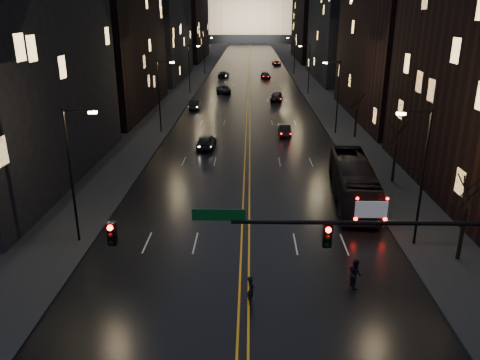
# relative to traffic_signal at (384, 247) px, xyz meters

# --- Properties ---
(ground) EXTENTS (900.00, 900.00, 0.00)m
(ground) POSITION_rel_traffic_signal_xyz_m (-5.91, 0.00, -5.10)
(ground) COLOR black
(ground) RESTS_ON ground
(road) EXTENTS (20.00, 320.00, 0.02)m
(road) POSITION_rel_traffic_signal_xyz_m (-5.91, 130.00, -5.09)
(road) COLOR black
(road) RESTS_ON ground
(sidewalk_left) EXTENTS (8.00, 320.00, 0.16)m
(sidewalk_left) POSITION_rel_traffic_signal_xyz_m (-19.91, 130.00, -5.02)
(sidewalk_left) COLOR black
(sidewalk_left) RESTS_ON ground
(sidewalk_right) EXTENTS (8.00, 320.00, 0.16)m
(sidewalk_right) POSITION_rel_traffic_signal_xyz_m (8.09, 130.00, -5.02)
(sidewalk_right) COLOR black
(sidewalk_right) RESTS_ON ground
(center_line) EXTENTS (0.62, 320.00, 0.01)m
(center_line) POSITION_rel_traffic_signal_xyz_m (-5.91, 130.00, -5.08)
(center_line) COLOR orange
(center_line) RESTS_ON road
(building_left_mid) EXTENTS (12.00, 30.00, 28.00)m
(building_left_mid) POSITION_rel_traffic_signal_xyz_m (-26.91, 54.00, 8.90)
(building_left_mid) COLOR black
(building_left_mid) RESTS_ON ground
(building_left_far) EXTENTS (12.00, 34.00, 20.00)m
(building_left_far) POSITION_rel_traffic_signal_xyz_m (-26.91, 92.00, 4.90)
(building_left_far) COLOR black
(building_left_far) RESTS_ON ground
(building_left_dist) EXTENTS (12.00, 40.00, 24.00)m
(building_left_dist) POSITION_rel_traffic_signal_xyz_m (-26.91, 140.00, 6.90)
(building_left_dist) COLOR black
(building_left_dist) RESTS_ON ground
(building_right_mid) EXTENTS (12.00, 34.00, 26.00)m
(building_right_mid) POSITION_rel_traffic_signal_xyz_m (15.09, 92.00, 7.90)
(building_right_mid) COLOR black
(building_right_mid) RESTS_ON ground
(building_right_dist) EXTENTS (12.00, 40.00, 22.00)m
(building_right_dist) POSITION_rel_traffic_signal_xyz_m (15.09, 140.00, 5.90)
(building_right_dist) COLOR black
(building_right_dist) RESTS_ON ground
(capitol) EXTENTS (90.00, 50.00, 58.50)m
(capitol) POSITION_rel_traffic_signal_xyz_m (-5.91, 250.00, 12.05)
(capitol) COLOR black
(capitol) RESTS_ON ground
(traffic_signal) EXTENTS (17.29, 0.45, 7.00)m
(traffic_signal) POSITION_rel_traffic_signal_xyz_m (0.00, 0.00, 0.00)
(traffic_signal) COLOR black
(traffic_signal) RESTS_ON ground
(streetlamp_right_near) EXTENTS (2.13, 0.25, 9.00)m
(streetlamp_right_near) POSITION_rel_traffic_signal_xyz_m (4.91, 10.00, -0.02)
(streetlamp_right_near) COLOR black
(streetlamp_right_near) RESTS_ON ground
(streetlamp_left_near) EXTENTS (2.13, 0.25, 9.00)m
(streetlamp_left_near) POSITION_rel_traffic_signal_xyz_m (-16.72, 10.00, -0.02)
(streetlamp_left_near) COLOR black
(streetlamp_left_near) RESTS_ON ground
(streetlamp_right_mid) EXTENTS (2.13, 0.25, 9.00)m
(streetlamp_right_mid) POSITION_rel_traffic_signal_xyz_m (4.91, 40.00, -0.02)
(streetlamp_right_mid) COLOR black
(streetlamp_right_mid) RESTS_ON ground
(streetlamp_left_mid) EXTENTS (2.13, 0.25, 9.00)m
(streetlamp_left_mid) POSITION_rel_traffic_signal_xyz_m (-16.72, 40.00, -0.02)
(streetlamp_left_mid) COLOR black
(streetlamp_left_mid) RESTS_ON ground
(streetlamp_right_far) EXTENTS (2.13, 0.25, 9.00)m
(streetlamp_right_far) POSITION_rel_traffic_signal_xyz_m (4.91, 70.00, -0.02)
(streetlamp_right_far) COLOR black
(streetlamp_right_far) RESTS_ON ground
(streetlamp_left_far) EXTENTS (2.13, 0.25, 9.00)m
(streetlamp_left_far) POSITION_rel_traffic_signal_xyz_m (-16.72, 70.00, -0.02)
(streetlamp_left_far) COLOR black
(streetlamp_left_far) RESTS_ON ground
(streetlamp_right_dist) EXTENTS (2.13, 0.25, 9.00)m
(streetlamp_right_dist) POSITION_rel_traffic_signal_xyz_m (4.91, 100.00, -0.02)
(streetlamp_right_dist) COLOR black
(streetlamp_right_dist) RESTS_ON ground
(streetlamp_left_dist) EXTENTS (2.13, 0.25, 9.00)m
(streetlamp_left_dist) POSITION_rel_traffic_signal_xyz_m (-16.72, 100.00, -0.02)
(streetlamp_left_dist) COLOR black
(streetlamp_left_dist) RESTS_ON ground
(tree_right_near) EXTENTS (2.40, 2.40, 6.65)m
(tree_right_near) POSITION_rel_traffic_signal_xyz_m (7.09, 8.00, -0.58)
(tree_right_near) COLOR black
(tree_right_near) RESTS_ON ground
(tree_right_mid) EXTENTS (2.40, 2.40, 6.65)m
(tree_right_mid) POSITION_rel_traffic_signal_xyz_m (7.09, 22.00, -0.58)
(tree_right_mid) COLOR black
(tree_right_mid) RESTS_ON ground
(tree_right_far) EXTENTS (2.40, 2.40, 6.65)m
(tree_right_far) POSITION_rel_traffic_signal_xyz_m (7.09, 38.00, -0.58)
(tree_right_far) COLOR black
(tree_right_far) RESTS_ON ground
(bus) EXTENTS (3.75, 12.05, 3.30)m
(bus) POSITION_rel_traffic_signal_xyz_m (2.59, 17.68, -3.45)
(bus) COLOR black
(bus) RESTS_ON ground
(oncoming_car_a) EXTENTS (2.14, 4.72, 1.57)m
(oncoming_car_a) POSITION_rel_traffic_signal_xyz_m (-10.54, 33.19, -4.32)
(oncoming_car_a) COLOR black
(oncoming_car_a) RESTS_ON ground
(oncoming_car_b) EXTENTS (1.82, 4.61, 1.49)m
(oncoming_car_b) POSITION_rel_traffic_signal_xyz_m (-14.41, 55.73, -4.36)
(oncoming_car_b) COLOR black
(oncoming_car_b) RESTS_ON ground
(oncoming_car_c) EXTENTS (3.11, 5.86, 1.57)m
(oncoming_car_c) POSITION_rel_traffic_signal_xyz_m (-10.72, 71.25, -4.32)
(oncoming_car_c) COLOR black
(oncoming_car_c) RESTS_ON ground
(oncoming_car_d) EXTENTS (2.64, 5.35, 1.50)m
(oncoming_car_d) POSITION_rel_traffic_signal_xyz_m (-11.99, 94.16, -4.35)
(oncoming_car_d) COLOR black
(oncoming_car_d) RESTS_ON ground
(receding_car_a) EXTENTS (1.42, 4.02, 1.32)m
(receding_car_a) POSITION_rel_traffic_signal_xyz_m (-1.36, 38.96, -4.44)
(receding_car_a) COLOR black
(receding_car_a) RESTS_ON ground
(receding_car_b) EXTENTS (2.50, 4.96, 1.62)m
(receding_car_b) POSITION_rel_traffic_signal_xyz_m (-1.10, 62.95, -4.29)
(receding_car_b) COLOR black
(receding_car_b) RESTS_ON ground
(receding_car_c) EXTENTS (2.45, 4.80, 1.33)m
(receding_car_c) POSITION_rel_traffic_signal_xyz_m (-2.13, 92.65, -4.44)
(receding_car_c) COLOR black
(receding_car_c) RESTS_ON ground
(receding_car_d) EXTENTS (2.53, 4.61, 1.22)m
(receding_car_d) POSITION_rel_traffic_signal_xyz_m (1.98, 122.19, -4.49)
(receding_car_d) COLOR black
(receding_car_d) RESTS_ON ground
(pedestrian_a) EXTENTS (0.42, 0.61, 1.59)m
(pedestrian_a) POSITION_rel_traffic_signal_xyz_m (-5.54, 3.30, -4.31)
(pedestrian_a) COLOR black
(pedestrian_a) RESTS_ON ground
(pedestrian_b) EXTENTS (0.62, 0.90, 1.69)m
(pedestrian_b) POSITION_rel_traffic_signal_xyz_m (0.19, 5.00, -4.26)
(pedestrian_b) COLOR black
(pedestrian_b) RESTS_ON ground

